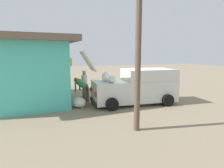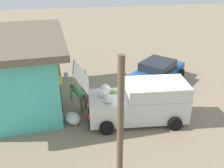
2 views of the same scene
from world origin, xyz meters
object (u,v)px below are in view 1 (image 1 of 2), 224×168
parked_sedan (139,81)px  customer_bending (82,87)px  storefront_bar (25,69)px  paint_bucket (64,87)px  delivery_van (137,86)px  unloaded_banana_pile (79,103)px  vendor_standing (84,82)px

parked_sedan → customer_bending: bearing=116.9°
storefront_bar → paint_bucket: bearing=-39.9°
customer_bending → delivery_van: bearing=-115.5°
unloaded_banana_pile → paint_bucket: size_ratio=2.74×
storefront_bar → unloaded_banana_pile: storefront_bar is taller
customer_bending → unloaded_banana_pile: bearing=160.3°
vendor_standing → paint_bucket: bearing=18.5°
parked_sedan → unloaded_banana_pile: parked_sedan is taller
customer_bending → unloaded_banana_pile: (-1.04, 0.37, -0.60)m
delivery_van → parked_sedan: size_ratio=1.22×
delivery_van → paint_bucket: (5.20, 3.26, -0.73)m
delivery_van → unloaded_banana_pile: size_ratio=5.14×
delivery_van → paint_bucket: 6.18m
delivery_van → customer_bending: 2.92m
customer_bending → paint_bucket: bearing=8.9°
unloaded_banana_pile → parked_sedan: bearing=-55.9°
parked_sedan → paint_bucket: parked_sedan is taller
delivery_van → customer_bending: (1.26, 2.64, -0.07)m
delivery_van → storefront_bar: bearing=65.7°
vendor_standing → unloaded_banana_pile: vendor_standing is taller
unloaded_banana_pile → paint_bucket: (4.98, 0.25, -0.06)m
storefront_bar → vendor_standing: storefront_bar is taller
parked_sedan → vendor_standing: (-1.31, 4.36, 0.30)m
storefront_bar → parked_sedan: storefront_bar is taller
storefront_bar → customer_bending: size_ratio=5.12×
customer_bending → parked_sedan: bearing=-63.1°
parked_sedan → customer_bending: size_ratio=3.07×
unloaded_banana_pile → vendor_standing: bearing=-18.5°
unloaded_banana_pile → paint_bucket: 4.98m
paint_bucket → storefront_bar: bearing=140.1°
delivery_van → unloaded_banana_pile: 3.09m
vendor_standing → storefront_bar: bearing=87.2°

